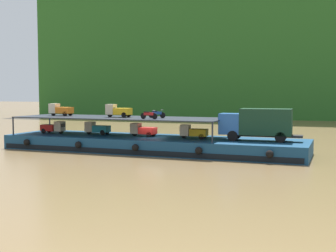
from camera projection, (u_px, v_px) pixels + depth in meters
ground_plane at (152, 151)px, 46.84m from camera, size 400.00×400.00×0.00m
hillside_far_bank at (266, 28)px, 114.66m from camera, size 117.26×33.54×40.37m
cargo_barge at (151, 144)px, 46.75m from camera, size 31.89×8.13×1.50m
covered_lorry at (258, 123)px, 42.88m from camera, size 7.92×2.56×3.10m
cargo_rack at (119, 118)px, 47.94m from camera, size 22.69×6.78×2.00m
mini_truck_lower_stern at (53, 127)px, 50.85m from camera, size 2.74×1.21×1.38m
mini_truck_lower_aft at (97, 128)px, 49.57m from camera, size 2.77×1.26×1.38m
mini_truck_lower_mid at (143, 130)px, 47.30m from camera, size 2.78×1.26×1.38m
mini_truck_lower_fore at (193, 132)px, 45.09m from camera, size 2.79×1.28×1.38m
mini_truck_upper_stern at (60, 110)px, 50.84m from camera, size 2.76×1.24×1.38m
mini_truck_upper_mid at (118, 111)px, 47.76m from camera, size 2.75×1.21×1.38m
motorcycle_upper_port at (149, 115)px, 44.45m from camera, size 1.90×0.55×0.87m
motorcycle_upper_centre at (157, 114)px, 46.33m from camera, size 1.90×0.55×0.87m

